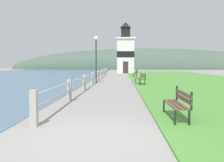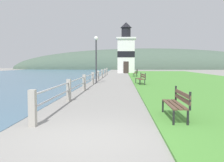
{
  "view_description": "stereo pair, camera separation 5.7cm",
  "coord_description": "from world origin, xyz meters",
  "px_view_note": "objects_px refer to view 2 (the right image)",
  "views": [
    {
      "loc": [
        0.73,
        -5.44,
        1.68
      ],
      "look_at": [
        -0.04,
        14.0,
        0.3
      ],
      "focal_mm": 40.0,
      "sensor_mm": 36.0,
      "label": 1
    },
    {
      "loc": [
        0.79,
        -5.43,
        1.68
      ],
      "look_at": [
        -0.04,
        14.0,
        0.3
      ],
      "focal_mm": 40.0,
      "sensor_mm": 36.0,
      "label": 2
    }
  ],
  "objects_px": {
    "park_bench_far": "(136,72)",
    "lamp_post": "(96,51)",
    "park_bench_midway": "(141,78)",
    "lighthouse": "(126,52)",
    "park_bench_near": "(177,102)"
  },
  "relations": [
    {
      "from": "park_bench_far",
      "to": "lighthouse",
      "type": "distance_m",
      "value": 12.93
    },
    {
      "from": "park_bench_near",
      "to": "lighthouse",
      "type": "relative_size",
      "value": 0.2
    },
    {
      "from": "lighthouse",
      "to": "park_bench_midway",
      "type": "bearing_deg",
      "value": -87.93
    },
    {
      "from": "park_bench_near",
      "to": "lamp_post",
      "type": "distance_m",
      "value": 14.34
    },
    {
      "from": "lighthouse",
      "to": "lamp_post",
      "type": "relative_size",
      "value": 2.22
    },
    {
      "from": "park_bench_near",
      "to": "park_bench_far",
      "type": "xyz_separation_m",
      "value": [
        0.05,
        23.9,
        0.0
      ]
    },
    {
      "from": "lighthouse",
      "to": "park_bench_near",
      "type": "bearing_deg",
      "value": -88.37
    },
    {
      "from": "lighthouse",
      "to": "lamp_post",
      "type": "xyz_separation_m",
      "value": [
        -2.81,
        -22.77,
        -0.9
      ]
    },
    {
      "from": "park_bench_near",
      "to": "lighthouse",
      "type": "height_order",
      "value": "lighthouse"
    },
    {
      "from": "park_bench_near",
      "to": "park_bench_midway",
      "type": "xyz_separation_m",
      "value": [
        -0.16,
        12.17,
        0.0
      ]
    },
    {
      "from": "park_bench_near",
      "to": "park_bench_far",
      "type": "bearing_deg",
      "value": -90.27
    },
    {
      "from": "park_bench_midway",
      "to": "lamp_post",
      "type": "xyz_separation_m",
      "value": [
        -3.69,
        1.46,
        2.2
      ]
    },
    {
      "from": "park_bench_far",
      "to": "lamp_post",
      "type": "bearing_deg",
      "value": 75.47
    },
    {
      "from": "lighthouse",
      "to": "park_bench_far",
      "type": "bearing_deg",
      "value": -85.04
    },
    {
      "from": "park_bench_midway",
      "to": "park_bench_far",
      "type": "distance_m",
      "value": 11.73
    }
  ]
}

